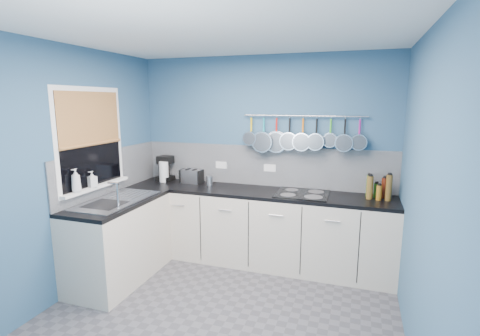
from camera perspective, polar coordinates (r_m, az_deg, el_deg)
The scene contains 43 objects.
floor at distance 3.60m, azimuth -3.27°, elevation -22.42°, with size 3.20×3.00×0.02m, color #47474C.
ceiling at distance 3.07m, azimuth -3.81°, elevation 21.09°, with size 3.20×3.00×0.02m, color white.
wall_back at distance 4.51m, azimuth 3.67°, elevation 1.66°, with size 3.20×0.02×2.50m, color #305675.
wall_front at distance 1.85m, azimuth -21.67°, elevation -12.45°, with size 3.20×0.02×2.50m, color #305675.
wall_left at distance 3.98m, azimuth -25.56°, elevation -0.58°, with size 0.02×3.00×2.50m, color #305675.
wall_right at distance 2.92m, azimuth 27.32°, elevation -4.49°, with size 0.02×3.00×2.50m, color #305675.
backsplash_back at distance 4.50m, azimuth 3.58°, elevation 0.36°, with size 3.20×0.02×0.50m, color #A3A4A7.
backsplash_left at distance 4.43m, azimuth -19.90°, elevation -0.45°, with size 0.02×1.80×0.50m, color #A3A4A7.
cabinet_run_back at distance 4.42m, azimuth 2.49°, elevation -9.49°, with size 3.20×0.60×0.86m, color beige.
worktop_back at distance 4.29m, azimuth 2.54°, elevation -3.84°, with size 3.20×0.60×0.04m, color black.
cabinet_run_left at distance 4.22m, azimuth -18.69°, elevation -11.08°, with size 0.60×1.20×0.86m, color beige.
worktop_left at distance 4.08m, azimuth -19.07°, elevation -5.19°, with size 0.60×1.20×0.04m, color black.
window_frame at distance 4.13m, azimuth -22.67°, elevation 4.23°, with size 0.01×1.00×1.10m, color white.
window_glass at distance 4.13m, azimuth -22.62°, elevation 4.23°, with size 0.01×0.90×1.00m, color black.
bamboo_blind at distance 4.11m, azimuth -22.76°, elevation 7.35°, with size 0.01×0.90×0.55m, color #C28547.
window_sill at distance 4.20m, azimuth -21.91°, elevation -2.76°, with size 0.10×0.98×0.03m, color white.
sink_unit at distance 4.08m, azimuth -19.09°, elevation -4.87°, with size 0.50×0.95×0.01m, color silver.
mixer_tap at distance 3.81m, azimuth -18.93°, elevation -3.96°, with size 0.12×0.08×0.26m, color silver, non-canonical shape.
socket_left at distance 4.66m, azimuth -3.01°, elevation 0.47°, with size 0.15×0.01×0.09m, color white.
socket_right at distance 4.47m, azimuth 4.77°, elevation 0.01°, with size 0.15×0.01×0.09m, color white.
pot_rail at distance 4.30m, azimuth 10.07°, elevation 8.18°, with size 0.02×0.02×1.45m, color silver.
soap_bottle_a at distance 3.94m, azimuth -24.69°, elevation -1.82°, with size 0.09×0.09×0.24m, color white.
soap_bottle_b at distance 4.11m, azimuth -22.50°, elevation -1.65°, with size 0.08×0.08×0.17m, color white.
paper_towel at distance 4.82m, azimuth -12.04°, elevation -0.57°, with size 0.12×0.12×0.27m, color white.
coffee_maker at distance 4.88m, azimuth -11.89°, elevation -0.06°, with size 0.19×0.21×0.33m, color black, non-canonical shape.
toaster at distance 4.70m, azimuth -7.75°, elevation -1.30°, with size 0.27×0.15×0.17m, color silver.
canister at distance 4.53m, azimuth -4.89°, elevation -2.03°, with size 0.09×0.09×0.12m, color silver.
hob at distance 4.17m, azimuth 9.89°, elevation -4.07°, with size 0.59×0.52×0.01m, color black.
pan_0 at distance 4.44m, azimuth 1.79°, elevation 6.05°, with size 0.17×0.12×0.36m, color silver, non-canonical shape.
pan_1 at distance 4.40m, azimuth 3.78°, elevation 5.47°, with size 0.25×0.11×0.44m, color silver, non-canonical shape.
pan_2 at distance 4.36m, azimuth 5.81°, elevation 5.38°, with size 0.26×0.06×0.45m, color silver, non-canonical shape.
pan_3 at distance 4.33m, azimuth 7.87°, elevation 5.56°, with size 0.22×0.09×0.41m, color silver, non-canonical shape.
pan_4 at distance 4.30m, azimuth 9.96°, elevation 5.47°, with size 0.22×0.12×0.41m, color silver, non-canonical shape.
pan_5 at distance 4.28m, azimuth 12.07°, elevation 5.47°, with size 0.20×0.12×0.39m, color silver, non-canonical shape.
pan_6 at distance 4.26m, azimuth 14.21°, elevation 5.60°, with size 0.17×0.06×0.36m, color silver, non-canonical shape.
pan_7 at distance 4.25m, azimuth 16.34°, elevation 5.25°, with size 0.20×0.13×0.39m, color silver, non-canonical shape.
pan_8 at distance 4.25m, azimuth 18.49°, elevation 5.26°, with size 0.18×0.11×0.37m, color silver, non-canonical shape.
condiment_0 at distance 4.23m, azimuth 22.02°, elevation -2.97°, with size 0.07×0.07×0.23m, color #4C190C.
condiment_1 at distance 4.23m, azimuth 20.89°, elevation -3.37°, with size 0.06×0.06×0.16m, color #265919.
condiment_2 at distance 4.23m, azimuth 19.89°, elevation -2.71°, with size 0.06×0.06×0.24m, color #3F721E.
condiment_3 at distance 4.14m, azimuth 22.64°, elevation -2.93°, with size 0.07×0.07×0.28m, color brown.
condiment_4 at distance 4.13m, azimuth 21.27°, elevation -3.71°, with size 0.06×0.06×0.16m, color #8C5914.
condiment_5 at distance 4.14m, azimuth 19.99°, elevation -2.95°, with size 0.07×0.07×0.25m, color brown.
Camera 1 is at (1.13, -2.80, 1.95)m, focal length 26.77 mm.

